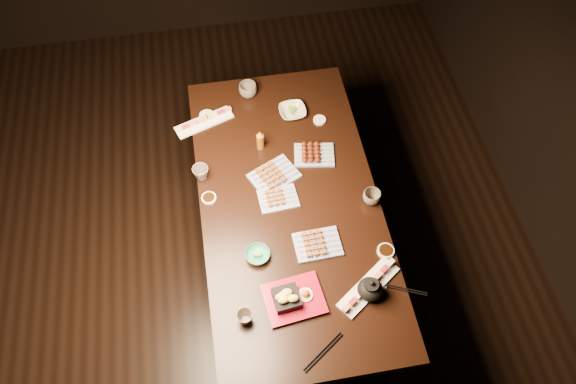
% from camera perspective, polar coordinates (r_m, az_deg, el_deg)
% --- Properties ---
extents(ground, '(5.00, 5.00, 0.00)m').
position_cam_1_polar(ground, '(3.41, -6.95, -11.57)').
color(ground, black).
rests_on(ground, ground).
extents(dining_table, '(1.20, 1.93, 0.75)m').
position_cam_1_polar(dining_table, '(3.16, 0.15, -4.71)').
color(dining_table, black).
rests_on(dining_table, ground).
extents(sushi_platter_near, '(0.33, 0.28, 0.04)m').
position_cam_1_polar(sushi_platter_near, '(2.62, 8.20, -9.40)').
color(sushi_platter_near, white).
rests_on(sushi_platter_near, dining_table).
extents(sushi_platter_far, '(0.34, 0.20, 0.04)m').
position_cam_1_polar(sushi_platter_far, '(3.17, -8.55, 7.19)').
color(sushi_platter_far, white).
rests_on(sushi_platter_far, dining_table).
extents(yakitori_plate_center, '(0.20, 0.16, 0.05)m').
position_cam_1_polar(yakitori_plate_center, '(2.82, -1.01, -0.49)').
color(yakitori_plate_center, '#828EB6').
rests_on(yakitori_plate_center, dining_table).
extents(yakitori_plate_right, '(0.23, 0.17, 0.06)m').
position_cam_1_polar(yakitori_plate_right, '(2.69, 3.04, -5.13)').
color(yakitori_plate_right, '#828EB6').
rests_on(yakitori_plate_right, dining_table).
extents(yakitori_plate_left, '(0.29, 0.26, 0.06)m').
position_cam_1_polar(yakitori_plate_left, '(2.90, -1.44, 1.91)').
color(yakitori_plate_left, '#828EB6').
rests_on(yakitori_plate_left, dining_table).
extents(tsukune_plate, '(0.23, 0.18, 0.05)m').
position_cam_1_polar(tsukune_plate, '(2.98, 2.68, 4.01)').
color(tsukune_plate, '#828EB6').
rests_on(tsukune_plate, dining_table).
extents(edamame_bowl_green, '(0.13, 0.13, 0.04)m').
position_cam_1_polar(edamame_bowl_green, '(2.67, -3.10, -6.42)').
color(edamame_bowl_green, '#2B8466').
rests_on(edamame_bowl_green, dining_table).
extents(edamame_bowl_cream, '(0.16, 0.16, 0.04)m').
position_cam_1_polar(edamame_bowl_cream, '(3.18, 0.46, 8.18)').
color(edamame_bowl_cream, beige).
rests_on(edamame_bowl_cream, dining_table).
extents(tempura_tray, '(0.29, 0.24, 0.10)m').
position_cam_1_polar(tempura_tray, '(2.54, 0.62, -10.52)').
color(tempura_tray, black).
rests_on(tempura_tray, dining_table).
extents(teacup_near_left, '(0.08, 0.08, 0.07)m').
position_cam_1_polar(teacup_near_left, '(2.53, -4.39, -12.61)').
color(teacup_near_left, brown).
rests_on(teacup_near_left, dining_table).
extents(teacup_mid_right, '(0.10, 0.10, 0.07)m').
position_cam_1_polar(teacup_mid_right, '(2.84, 8.51, -0.51)').
color(teacup_mid_right, brown).
rests_on(teacup_mid_right, dining_table).
extents(teacup_far_left, '(0.10, 0.10, 0.08)m').
position_cam_1_polar(teacup_far_left, '(2.92, -8.83, 1.93)').
color(teacup_far_left, brown).
rests_on(teacup_far_left, dining_table).
extents(teacup_far_right, '(0.14, 0.14, 0.08)m').
position_cam_1_polar(teacup_far_right, '(3.27, -4.09, 10.30)').
color(teacup_far_right, brown).
rests_on(teacup_far_right, dining_table).
extents(teapot, '(0.16, 0.16, 0.12)m').
position_cam_1_polar(teapot, '(2.58, 8.37, -9.61)').
color(teapot, black).
rests_on(teapot, dining_table).
extents(condiment_bottle, '(0.05, 0.05, 0.13)m').
position_cam_1_polar(condiment_bottle, '(2.99, -2.84, 5.33)').
color(condiment_bottle, brown).
rests_on(condiment_bottle, dining_table).
extents(sauce_dish_west, '(0.08, 0.08, 0.01)m').
position_cam_1_polar(sauce_dish_west, '(2.87, -8.04, -0.61)').
color(sauce_dish_west, white).
rests_on(sauce_dish_west, dining_table).
extents(sauce_dish_east, '(0.09, 0.09, 0.01)m').
position_cam_1_polar(sauce_dish_east, '(3.16, 3.22, 7.31)').
color(sauce_dish_east, white).
rests_on(sauce_dish_east, dining_table).
extents(sauce_dish_se, '(0.10, 0.10, 0.01)m').
position_cam_1_polar(sauce_dish_se, '(2.73, 9.88, -5.91)').
color(sauce_dish_se, white).
rests_on(sauce_dish_se, dining_table).
extents(sauce_dish_nw, '(0.09, 0.09, 0.01)m').
position_cam_1_polar(sauce_dish_nw, '(3.20, -8.25, 7.68)').
color(sauce_dish_nw, white).
rests_on(sauce_dish_nw, dining_table).
extents(chopsticks_near, '(0.20, 0.15, 0.01)m').
position_cam_1_polar(chopsticks_near, '(2.51, 3.59, -15.92)').
color(chopsticks_near, black).
rests_on(chopsticks_near, dining_table).
extents(chopsticks_se, '(0.19, 0.10, 0.01)m').
position_cam_1_polar(chopsticks_se, '(2.66, 11.83, -9.68)').
color(chopsticks_se, black).
rests_on(chopsticks_se, dining_table).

